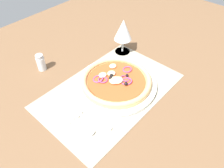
# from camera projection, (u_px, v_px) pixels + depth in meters

# --- Properties ---
(ground_plane) EXTENTS (1.90, 1.40, 0.02)m
(ground_plane) POSITION_uv_depth(u_px,v_px,m) (110.00, 93.00, 0.77)
(ground_plane) COLOR brown
(placemat) EXTENTS (0.49, 0.31, 0.00)m
(placemat) POSITION_uv_depth(u_px,v_px,m) (110.00, 90.00, 0.76)
(placemat) COLOR gray
(placemat) RESTS_ON ground_plane
(plate) EXTENTS (0.29, 0.29, 0.01)m
(plate) POSITION_uv_depth(u_px,v_px,m) (116.00, 84.00, 0.78)
(plate) COLOR silver
(plate) RESTS_ON placemat
(pizza) EXTENTS (0.25, 0.25, 0.03)m
(pizza) POSITION_uv_depth(u_px,v_px,m) (116.00, 80.00, 0.76)
(pizza) COLOR tan
(pizza) RESTS_ON plate
(fork) EXTENTS (0.06, 0.18, 0.00)m
(fork) POSITION_uv_depth(u_px,v_px,m) (83.00, 116.00, 0.68)
(fork) COLOR silver
(fork) RESTS_ON placemat
(knife) EXTENTS (0.05, 0.20, 0.01)m
(knife) POSITION_uv_depth(u_px,v_px,m) (67.00, 118.00, 0.67)
(knife) COLOR silver
(knife) RESTS_ON placemat
(wine_glass) EXTENTS (0.07, 0.07, 0.15)m
(wine_glass) POSITION_uv_depth(u_px,v_px,m) (123.00, 31.00, 0.86)
(wine_glass) COLOR silver
(wine_glass) RESTS_ON ground_plane
(pepper_shaker) EXTENTS (0.03, 0.03, 0.07)m
(pepper_shaker) POSITION_uv_depth(u_px,v_px,m) (41.00, 62.00, 0.83)
(pepper_shaker) COLOR silver
(pepper_shaker) RESTS_ON ground_plane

